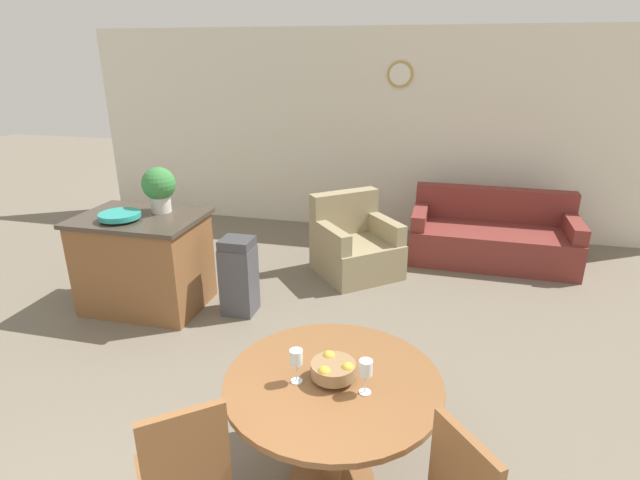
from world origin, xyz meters
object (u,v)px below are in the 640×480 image
(dining_table, at_px, (333,404))
(wine_glass_right, at_px, (366,369))
(fruit_bowl, at_px, (333,369))
(dining_chair_near_left, at_px, (185,472))
(kitchen_island, at_px, (145,262))
(armchair, at_px, (355,248))
(potted_plant, at_px, (159,187))
(wine_glass_left, at_px, (296,359))
(couch, at_px, (492,237))
(teal_bowl, at_px, (120,215))
(trash_bin, at_px, (239,276))

(dining_table, xyz_separation_m, wine_glass_right, (0.18, -0.07, 0.31))
(fruit_bowl, bearing_deg, wine_glass_right, -20.42)
(dining_table, relative_size, dining_chair_near_left, 1.26)
(dining_chair_near_left, bearing_deg, kitchen_island, 86.79)
(armchair, bearing_deg, fruit_bowl, -122.34)
(fruit_bowl, xyz_separation_m, potted_plant, (-2.11, 1.91, 0.39))
(wine_glass_left, relative_size, couch, 0.10)
(kitchen_island, xyz_separation_m, potted_plant, (0.14, 0.18, 0.71))
(wine_glass_right, distance_m, kitchen_island, 3.06)
(wine_glass_left, bearing_deg, wine_glass_right, -1.00)
(potted_plant, bearing_deg, kitchen_island, -129.20)
(armchair, bearing_deg, kitchen_island, 174.60)
(wine_glass_left, bearing_deg, potted_plant, 134.31)
(kitchen_island, bearing_deg, wine_glass_left, -40.97)
(dining_table, distance_m, wine_glass_right, 0.36)
(wine_glass_right, distance_m, armchair, 3.19)
(teal_bowl, distance_m, potted_plant, 0.45)
(wine_glass_left, height_order, potted_plant, potted_plant)
(kitchen_island, distance_m, couch, 3.97)
(dining_table, distance_m, teal_bowl, 2.86)
(dining_table, bearing_deg, armchair, 97.58)
(fruit_bowl, distance_m, wine_glass_right, 0.21)
(kitchen_island, xyz_separation_m, teal_bowl, (-0.09, -0.15, 0.51))
(wine_glass_left, distance_m, potted_plant, 2.78)
(dining_table, bearing_deg, wine_glass_right, -20.67)
(dining_chair_near_left, height_order, potted_plant, potted_plant)
(dining_table, xyz_separation_m, wine_glass_left, (-0.19, -0.06, 0.31))
(fruit_bowl, xyz_separation_m, armchair, (-0.40, 3.01, -0.50))
(armchair, bearing_deg, trash_bin, -167.48)
(potted_plant, bearing_deg, couch, 29.90)
(wine_glass_left, height_order, kitchen_island, kitchen_island)
(fruit_bowl, distance_m, teal_bowl, 2.84)
(wine_glass_right, relative_size, couch, 0.10)
(fruit_bowl, distance_m, potted_plant, 2.88)
(dining_table, distance_m, dining_chair_near_left, 0.83)
(trash_bin, height_order, couch, couch)
(wine_glass_left, xyz_separation_m, couch, (1.33, 3.84, -0.59))
(couch, bearing_deg, dining_table, -105.66)
(kitchen_island, distance_m, teal_bowl, 0.54)
(couch, bearing_deg, dining_chair_near_left, -110.53)
(potted_plant, height_order, trash_bin, potted_plant)
(wine_glass_left, bearing_deg, dining_chair_near_left, -128.14)
(dining_chair_near_left, relative_size, kitchen_island, 0.81)
(teal_bowl, distance_m, couch, 4.18)
(dining_chair_near_left, xyz_separation_m, wine_glass_right, (0.77, 0.51, 0.36))
(kitchen_island, relative_size, couch, 0.61)
(kitchen_island, bearing_deg, wine_glass_right, -36.49)
(dining_table, distance_m, trash_bin, 2.25)
(teal_bowl, bearing_deg, wine_glass_left, -37.37)
(trash_bin, distance_m, armchair, 1.50)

